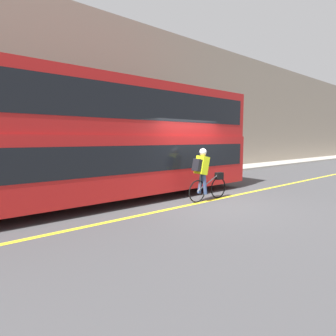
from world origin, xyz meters
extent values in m
plane|color=#424244|center=(0.00, 0.00, 0.00)|extent=(80.00, 80.00, 0.00)
cube|color=yellow|center=(0.00, 0.05, 0.00)|extent=(50.00, 0.14, 0.01)
cube|color=#A8A399|center=(0.00, 4.96, 0.06)|extent=(60.00, 1.75, 0.12)
cube|color=gray|center=(0.00, 5.99, 3.72)|extent=(60.00, 0.30, 7.45)
cylinder|color=black|center=(0.79, 1.98, 0.45)|extent=(0.90, 0.30, 0.90)
cube|color=#B21919|center=(-2.47, 1.98, 1.13)|extent=(10.52, 2.41, 1.72)
cube|color=black|center=(-2.47, 1.98, 1.34)|extent=(10.10, 2.43, 0.76)
cube|color=#B21919|center=(-2.47, 1.98, 2.78)|extent=(10.52, 2.31, 1.58)
cube|color=black|center=(-2.47, 1.98, 2.86)|extent=(10.10, 2.33, 0.89)
torus|color=black|center=(0.63, 0.13, 0.34)|extent=(0.68, 0.04, 0.68)
torus|color=black|center=(-0.30, 0.13, 0.34)|extent=(0.68, 0.04, 0.68)
cylinder|color=slate|center=(0.17, 0.13, 0.56)|extent=(0.95, 0.03, 0.46)
cylinder|color=slate|center=(-0.19, 0.13, 0.59)|extent=(0.03, 0.03, 0.50)
cube|color=black|center=(0.66, 0.13, 0.72)|extent=(0.26, 0.16, 0.22)
cube|color=#D8EA19|center=(-0.12, 0.13, 1.11)|extent=(0.37, 0.32, 0.58)
cube|color=black|center=(-0.32, 0.13, 1.13)|extent=(0.21, 0.26, 0.38)
cylinder|color=#384C7A|center=(-0.08, 0.22, 0.54)|extent=(0.21, 0.11, 0.61)
cylinder|color=#384C7A|center=(-0.08, 0.04, 0.54)|extent=(0.19, 0.11, 0.61)
sphere|color=tan|center=(-0.08, 0.13, 1.47)|extent=(0.19, 0.19, 0.19)
sphere|color=silver|center=(-0.08, 0.13, 1.51)|extent=(0.21, 0.21, 0.21)
cylinder|color=#59595B|center=(4.60, 4.88, 1.34)|extent=(0.07, 0.07, 2.43)
cube|color=red|center=(4.60, 4.83, 2.32)|extent=(0.36, 0.02, 0.36)
camera|label=1|loc=(-5.73, -5.36, 1.89)|focal=28.00mm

